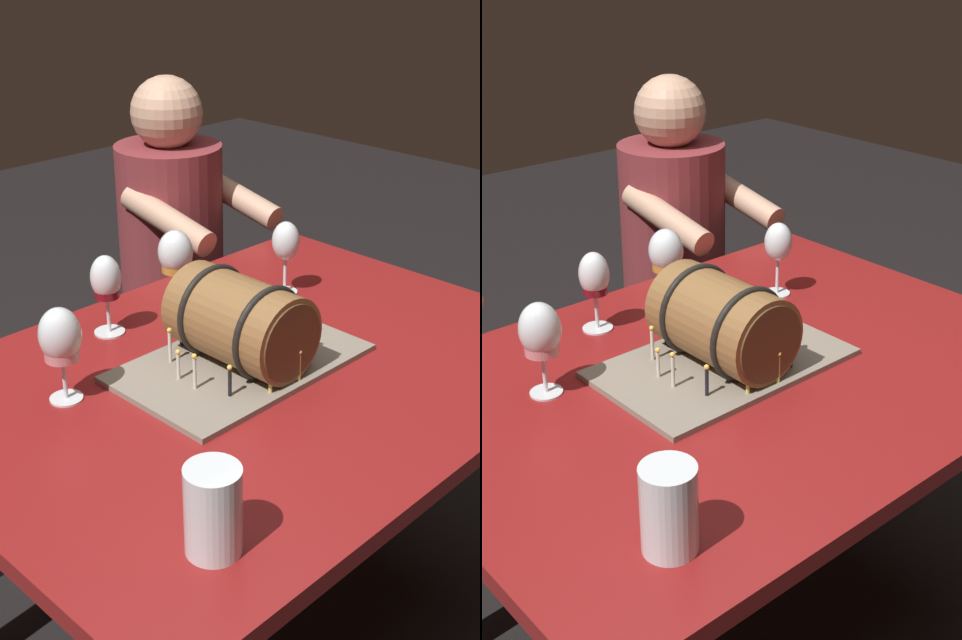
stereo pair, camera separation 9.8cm
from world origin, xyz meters
TOP-DOWN VIEW (x-y plane):
  - dining_table at (0.00, 0.00)m, footprint 1.27×0.93m
  - barrel_cake at (-0.01, 0.02)m, footprint 0.48×0.30m
  - wine_glass_rose at (-0.33, 0.16)m, footprint 0.08×0.08m
  - wine_glass_amber at (0.08, 0.31)m, footprint 0.08×0.08m
  - wine_glass_red at (-0.11, 0.32)m, footprint 0.07×0.07m
  - wine_glass_empty at (0.31, 0.20)m, footprint 0.06×0.06m
  - beer_pint at (-0.42, -0.33)m, footprint 0.08×0.08m
  - person_seated_right at (0.46, 0.77)m, footprint 0.36×0.46m

SIDE VIEW (x-z plane):
  - person_seated_right at x=0.46m, z-range -0.06..1.09m
  - dining_table at x=0.00m, z-range 0.26..1.00m
  - beer_pint at x=-0.42m, z-range 0.74..0.87m
  - barrel_cake at x=-0.01m, z-range 0.73..0.92m
  - wine_glass_red at x=-0.11m, z-range 0.77..0.95m
  - wine_glass_empty at x=0.31m, z-range 0.78..0.95m
  - wine_glass_rose at x=-0.33m, z-range 0.77..0.96m
  - wine_glass_amber at x=0.08m, z-range 0.77..0.96m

